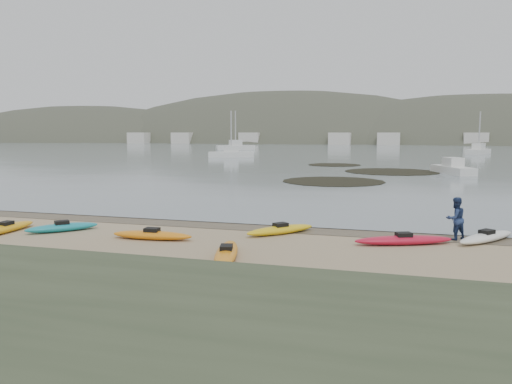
% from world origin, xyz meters
% --- Properties ---
extents(ground, '(600.00, 600.00, 0.00)m').
position_xyz_m(ground, '(0.00, 0.00, 0.00)').
color(ground, tan).
rests_on(ground, ground).
extents(wet_sand, '(60.00, 60.00, 0.00)m').
position_xyz_m(wet_sand, '(0.00, -0.30, 0.00)').
color(wet_sand, brown).
rests_on(wet_sand, ground).
extents(water, '(1200.00, 1200.00, 0.00)m').
position_xyz_m(water, '(0.00, 300.00, 0.01)').
color(water, slate).
rests_on(water, ground).
extents(kayaks, '(22.14, 8.67, 0.34)m').
position_xyz_m(kayaks, '(-1.31, -3.61, 0.17)').
color(kayaks, teal).
rests_on(kayaks, ground).
extents(person_east, '(1.03, 0.98, 1.67)m').
position_xyz_m(person_east, '(8.28, -0.81, 0.84)').
color(person_east, navy).
rests_on(person_east, ground).
extents(kelp_mats, '(15.32, 28.78, 0.04)m').
position_xyz_m(kelp_mats, '(2.21, 30.34, 0.03)').
color(kelp_mats, black).
rests_on(kelp_mats, water).
extents(moored_boats, '(91.37, 85.29, 1.24)m').
position_xyz_m(moored_boats, '(0.79, 78.26, 0.54)').
color(moored_boats, silver).
rests_on(moored_boats, ground).
extents(far_hills, '(550.00, 135.00, 80.00)m').
position_xyz_m(far_hills, '(39.38, 193.97, -15.93)').
color(far_hills, '#384235').
rests_on(far_hills, ground).
extents(far_town, '(199.00, 5.00, 4.00)m').
position_xyz_m(far_town, '(6.00, 145.00, 2.00)').
color(far_town, beige).
rests_on(far_town, ground).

